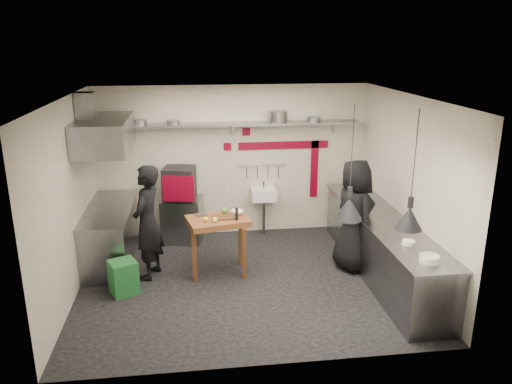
{
  "coord_description": "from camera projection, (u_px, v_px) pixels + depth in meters",
  "views": [
    {
      "loc": [
        -0.74,
        -6.92,
        3.58
      ],
      "look_at": [
        0.2,
        0.3,
        1.34
      ],
      "focal_mm": 35.0,
      "sensor_mm": 36.0,
      "label": 1
    }
  ],
  "objects": [
    {
      "name": "red_band_horiz",
      "position": [
        284.0,
        145.0,
        9.3
      ],
      "size": [
        1.7,
        0.02,
        0.14
      ],
      "primitive_type": "cube",
      "color": "maroon",
      "rests_on": "wall_back"
    },
    {
      "name": "steel_tray",
      "position": [
        202.0,
        215.0,
        7.83
      ],
      "size": [
        0.18,
        0.12,
        0.03
      ],
      "primitive_type": "cube",
      "rotation": [
        0.0,
        0.0,
        -0.04
      ],
      "color": "slate",
      "rests_on": "prep_table"
    },
    {
      "name": "chef_left",
      "position": [
        148.0,
        223.0,
        7.6
      ],
      "size": [
        0.61,
        0.76,
        1.79
      ],
      "primitive_type": "imported",
      "rotation": [
        0.0,
        0.0,
        -1.89
      ],
      "color": "black",
      "rests_on": "floor"
    },
    {
      "name": "utensil_rail",
      "position": [
        263.0,
        165.0,
        9.34
      ],
      "size": [
        0.9,
        0.02,
        0.02
      ],
      "primitive_type": "cylinder",
      "rotation": [
        0.0,
        1.57,
        0.0
      ],
      "color": "slate",
      "rests_on": "wall_back"
    },
    {
      "name": "extractor_hood",
      "position": [
        105.0,
        134.0,
        7.81
      ],
      "size": [
        0.78,
        1.6,
        0.5
      ],
      "primitive_type": "cube",
      "color": "slate",
      "rests_on": "ceiling"
    },
    {
      "name": "oven_glass",
      "position": [
        178.0,
        189.0,
        8.65
      ],
      "size": [
        0.36,
        0.08,
        0.34
      ],
      "primitive_type": "cube",
      "rotation": [
        0.0,
        0.0,
        -0.17
      ],
      "color": "black",
      "rests_on": "oven_door"
    },
    {
      "name": "chef_right",
      "position": [
        354.0,
        215.0,
        7.89
      ],
      "size": [
        0.77,
        1.0,
        1.81
      ],
      "primitive_type": "imported",
      "rotation": [
        0.0,
        0.0,
        1.82
      ],
      "color": "black",
      "rests_on": "floor"
    },
    {
      "name": "counter_right",
      "position": [
        381.0,
        247.0,
        7.84
      ],
      "size": [
        0.7,
        3.8,
        0.9
      ],
      "primitive_type": "cube",
      "color": "slate",
      "rests_on": "floor"
    },
    {
      "name": "floor",
      "position": [
        246.0,
        281.0,
        7.7
      ],
      "size": [
        5.0,
        5.0,
        0.0
      ],
      "primitive_type": "plane",
      "color": "black",
      "rests_on": "ground"
    },
    {
      "name": "plate_stack",
      "position": [
        429.0,
        259.0,
        6.17
      ],
      "size": [
        0.31,
        0.31,
        0.09
      ],
      "primitive_type": "cylinder",
      "rotation": [
        0.0,
        0.0,
        -0.32
      ],
      "color": "white",
      "rests_on": "counter_right_top"
    },
    {
      "name": "combi_oven",
      "position": [
        179.0,
        183.0,
        8.99
      ],
      "size": [
        0.62,
        0.59,
        0.58
      ],
      "primitive_type": "cube",
      "rotation": [
        0.0,
        0.0,
        -0.17
      ],
      "color": "black",
      "rests_on": "oven_stand"
    },
    {
      "name": "sink_tap",
      "position": [
        264.0,
        185.0,
        9.31
      ],
      "size": [
        0.03,
        0.03,
        0.14
      ],
      "primitive_type": "cylinder",
      "color": "slate",
      "rests_on": "hand_sink"
    },
    {
      "name": "veg_ball",
      "position": [
        225.0,
        210.0,
        7.91
      ],
      "size": [
        0.13,
        0.13,
        0.1
      ],
      "primitive_type": "sphere",
      "rotation": [
        0.0,
        0.0,
        0.38
      ],
      "color": "#529632",
      "rests_on": "prep_table"
    },
    {
      "name": "wall_front",
      "position": [
        266.0,
        253.0,
        5.3
      ],
      "size": [
        5.0,
        0.04,
        2.8
      ],
      "primitive_type": "cube",
      "color": "beige",
      "rests_on": "floor"
    },
    {
      "name": "lemon_a",
      "position": [
        206.0,
        219.0,
        7.57
      ],
      "size": [
        0.09,
        0.09,
        0.07
      ],
      "primitive_type": "sphere",
      "rotation": [
        0.0,
        0.0,
        -0.32
      ],
      "color": "#E4ED39",
      "rests_on": "prep_table"
    },
    {
      "name": "pepper_mill",
      "position": [
        237.0,
        214.0,
        7.61
      ],
      "size": [
        0.06,
        0.06,
        0.2
      ],
      "primitive_type": "cylinder",
      "rotation": [
        0.0,
        0.0,
        -0.28
      ],
      "color": "black",
      "rests_on": "prep_table"
    },
    {
      "name": "heat_lamp_near",
      "position": [
        351.0,
        164.0,
        6.37
      ],
      "size": [
        0.37,
        0.37,
        1.5
      ],
      "primitive_type": null,
      "rotation": [
        0.0,
        0.0,
        -0.03
      ],
      "color": "black",
      "rests_on": "ceiling"
    },
    {
      "name": "small_bowl_right",
      "position": [
        409.0,
        242.0,
        6.71
      ],
      "size": [
        0.22,
        0.22,
        0.05
      ],
      "primitive_type": "cylinder",
      "rotation": [
        0.0,
        0.0,
        -0.26
      ],
      "color": "white",
      "rests_on": "counter_right_top"
    },
    {
      "name": "green_bin",
      "position": [
        124.0,
        277.0,
        7.28
      ],
      "size": [
        0.48,
        0.48,
        0.5
      ],
      "primitive_type": "cube",
      "rotation": [
        0.0,
        0.0,
        0.42
      ],
      "color": "#1D5E2B",
      "rests_on": "floor"
    },
    {
      "name": "bowl",
      "position": [
        237.0,
        212.0,
        7.89
      ],
      "size": [
        0.26,
        0.26,
        0.06
      ],
      "primitive_type": "imported",
      "rotation": [
        0.0,
        0.0,
        -0.36
      ],
      "color": "white",
      "rests_on": "prep_table"
    },
    {
      "name": "ceiling",
      "position": [
        245.0,
        98.0,
        6.88
      ],
      "size": [
        5.0,
        5.0,
        0.0
      ],
      "primitive_type": "plane",
      "color": "beige",
      "rests_on": "floor"
    },
    {
      "name": "red_tile_b",
      "position": [
        228.0,
        147.0,
        9.17
      ],
      "size": [
        0.14,
        0.02,
        0.14
      ],
      "primitive_type": "cube",
      "color": "maroon",
      "rests_on": "wall_back"
    },
    {
      "name": "oven_door",
      "position": [
        179.0,
        189.0,
        8.65
      ],
      "size": [
        0.55,
        0.13,
        0.46
      ],
      "primitive_type": "cube",
      "rotation": [
        0.0,
        0.0,
        -0.17
      ],
      "color": "maroon",
      "rests_on": "combi_oven"
    },
    {
      "name": "counter_left",
      "position": [
        111.0,
        235.0,
        8.3
      ],
      "size": [
        0.7,
        1.9,
        0.9
      ],
      "primitive_type": "cube",
      "color": "slate",
      "rests_on": "floor"
    },
    {
      "name": "shelf_bracket_left",
      "position": [
        126.0,
        131.0,
        8.84
      ],
      "size": [
        0.04,
        0.06,
        0.24
      ],
      "primitive_type": "cube",
      "color": "slate",
      "rests_on": "wall_back"
    },
    {
      "name": "wall_back",
      "position": [
        233.0,
        161.0,
        9.28
      ],
      "size": [
        5.0,
        0.04,
        2.8
      ],
      "primitive_type": "cube",
      "color": "beige",
      "rests_on": "floor"
    },
    {
      "name": "hood_duct",
      "position": [
        86.0,
        109.0,
        7.66
      ],
      "size": [
        0.28,
        0.28,
        0.5
      ],
      "primitive_type": "cube",
      "color": "slate",
      "rests_on": "ceiling"
    },
    {
      "name": "stock_pot",
      "position": [
        278.0,
        117.0,
        8.97
      ],
      "size": [
        0.4,
        0.4,
        0.2
      ],
      "primitive_type": "cylinder",
      "rotation": [
        0.0,
        0.0,
        0.26
      ],
      "color": "slate",
      "rests_on": "back_shelf"
    },
    {
      "name": "pan_far_left",
      "position": [
        140.0,
        122.0,
        8.68
      ],
      "size": [
        0.3,
        0.3,
        0.09
      ],
      "primitive_type": "cylinder",
      "rotation": [
        0.0,
        0.0,
        0.17
      ],
      "color": "slate",
      "rests_on": "back_shelf"
    },
    {
      "name": "pan_mid_left",
      "position": [
        173.0,
        122.0,
        8.76
      ],
      "size": [
        0.27,
        0.27,
        0.07
      ],
      "primitive_type": "cylinder",
      "rotation": [
        0.0,
        0.0,
        -0.2
      ],
      "color": "slate",
      "rests_on": "back_shelf"
    },
    {
      "name": "red_band_vert",
      "position": [
        314.0,
        169.0,
        9.51
      ],
      "size": [
        0.14,
        0.02,
        1.1
      ],
      "primitive_type": "cube",
      "color": "maroon",
      "rests_on": "wall_back"
    },
    {
      "name": "heat_lamp_far",
      "position": [
        414.0,
        171.0,
        6.02
      ],
      "size": [
        0.44,
        0.44,
        1.5
      ],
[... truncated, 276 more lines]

